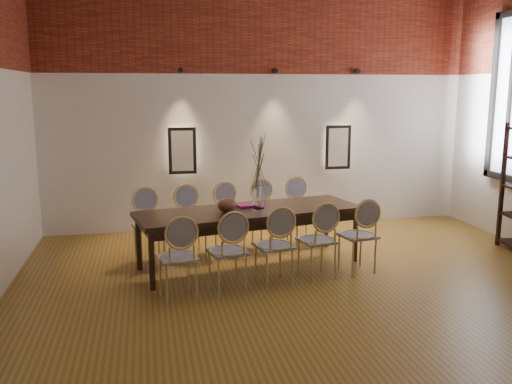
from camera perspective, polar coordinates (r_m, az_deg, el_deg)
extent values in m
cube|color=olive|center=(5.96, 7.83, -11.73)|extent=(7.00, 7.00, 0.02)
cube|color=silver|center=(8.94, 0.51, 9.10)|extent=(7.00, 0.10, 4.00)
cube|color=maroon|center=(8.92, 0.63, 17.14)|extent=(7.00, 0.02, 1.50)
cube|color=#FFEAC6|center=(8.71, -7.77, 4.34)|extent=(0.36, 0.06, 0.66)
cube|color=#FFEAC6|center=(9.25, 8.56, 4.69)|extent=(0.36, 0.06, 0.66)
cylinder|color=black|center=(8.63, -7.97, 12.59)|extent=(0.08, 0.10, 0.08)
cylinder|color=black|center=(8.85, 2.00, 12.64)|extent=(0.08, 0.10, 0.08)
cylinder|color=black|center=(9.28, 10.63, 12.38)|extent=(0.08, 0.10, 0.08)
cube|color=silver|center=(8.95, 25.32, 9.04)|extent=(0.02, 0.78, 2.38)
cube|color=black|center=(8.94, 25.22, 9.05)|extent=(0.08, 0.90, 2.50)
cube|color=black|center=(8.94, 25.22, 9.05)|extent=(0.06, 0.06, 2.40)
cube|color=black|center=(7.02, -0.66, -4.82)|extent=(3.00, 1.47, 0.75)
cylinder|color=silver|center=(6.95, 0.30, -0.53)|extent=(0.14, 0.14, 0.30)
ellipsoid|color=brown|center=(6.75, -3.03, -1.40)|extent=(0.24, 0.24, 0.18)
cube|color=#8E144E|center=(7.08, -0.92, -1.44)|extent=(0.29, 0.23, 0.03)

